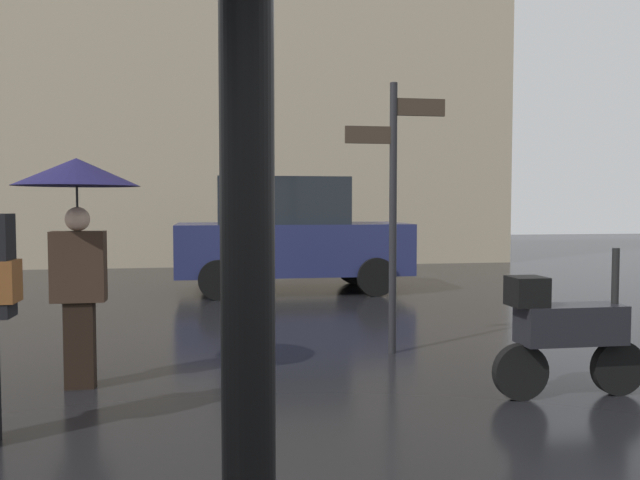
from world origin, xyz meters
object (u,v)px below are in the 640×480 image
Objects in this scene: parked_car_left at (289,234)px; street_signpost at (394,190)px; pedestrian_with_umbrella at (77,202)px; parked_scooter at (566,331)px.

parked_car_left is 5.25m from street_signpost.
pedestrian_with_umbrella reaches higher than parked_scooter.
parked_car_left reaches higher than pedestrian_with_umbrella.
pedestrian_with_umbrella is 0.48× the size of parked_car_left.
parked_scooter is 7.14m from parked_car_left.
street_signpost is (-0.96, 1.79, 1.19)m from parked_scooter.
street_signpost is at bearing -71.48° from pedestrian_with_umbrella.
parked_scooter is at bearing -100.27° from pedestrian_with_umbrella.
pedestrian_with_umbrella is 3.16m from street_signpost.
parked_car_left is 1.45× the size of street_signpost.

